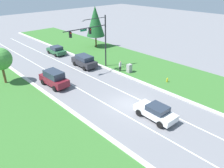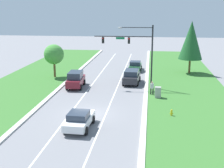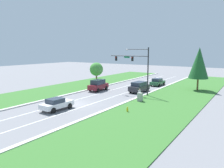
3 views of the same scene
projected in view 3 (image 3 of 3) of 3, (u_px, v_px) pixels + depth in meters
ground_plane at (77, 104)px, 31.87m from camera, size 160.00×160.00×0.00m
curb_strip_right at (109, 109)px, 28.79m from camera, size 0.50×90.00×0.15m
curb_strip_left at (51, 99)px, 34.93m from camera, size 0.50×90.00×0.15m
grass_verge_right at (146, 116)px, 25.94m from camera, size 10.00×90.00×0.08m
grass_verge_left at (30, 95)px, 37.79m from camera, size 10.00×90.00×0.08m
lane_stripe_inner_left at (68, 102)px, 32.85m from camera, size 0.14×81.00×0.01m
lane_stripe_inner_right at (87, 105)px, 30.89m from camera, size 0.14×81.00×0.01m
traffic_signal_mast at (137, 64)px, 37.65m from camera, size 7.55×0.41×8.20m
forest_sedan at (157, 82)px, 47.91m from camera, size 2.16×4.46×1.59m
white_sedan at (57, 104)px, 28.50m from camera, size 2.19×4.50×1.57m
burgundy_suv at (98, 85)px, 41.94m from camera, size 2.24×4.73×2.14m
charcoal_suv at (139, 87)px, 40.53m from camera, size 2.39×4.86×1.92m
utility_cabinet at (140, 97)px, 33.10m from camera, size 0.70×0.60×1.36m
pedestrian at (140, 94)px, 34.50m from camera, size 0.40×0.25×1.69m
fire_hydrant at (127, 110)px, 27.51m from camera, size 0.34×0.20×0.70m
conifer_near_right_tree at (199, 63)px, 41.41m from camera, size 3.71×3.71×8.30m
oak_near_left_tree at (96, 69)px, 48.47m from camera, size 2.96×2.96×5.00m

